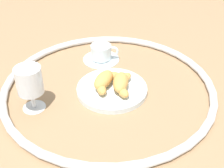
# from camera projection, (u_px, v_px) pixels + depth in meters

# --- Properties ---
(ground_plane) EXTENTS (2.20, 2.20, 0.00)m
(ground_plane) POSITION_uv_depth(u_px,v_px,m) (109.00, 89.00, 0.97)
(ground_plane) COLOR #997551
(table_chrome_rim) EXTENTS (0.69, 0.69, 0.02)m
(table_chrome_rim) POSITION_uv_depth(u_px,v_px,m) (109.00, 86.00, 0.97)
(table_chrome_rim) COLOR silver
(table_chrome_rim) RESTS_ON ground_plane
(pastry_plate) EXTENTS (0.23, 0.23, 0.02)m
(pastry_plate) POSITION_uv_depth(u_px,v_px,m) (112.00, 89.00, 0.95)
(pastry_plate) COLOR silver
(pastry_plate) RESTS_ON ground_plane
(croissant_large) EXTENTS (0.14, 0.07, 0.04)m
(croissant_large) POSITION_uv_depth(u_px,v_px,m) (105.00, 80.00, 0.94)
(croissant_large) COLOR #D6994C
(croissant_large) RESTS_ON pastry_plate
(croissant_small) EXTENTS (0.13, 0.10, 0.04)m
(croissant_small) POSITION_uv_depth(u_px,v_px,m) (121.00, 83.00, 0.93)
(croissant_small) COLOR #D6994C
(croissant_small) RESTS_ON pastry_plate
(coffee_cup_near) EXTENTS (0.14, 0.14, 0.06)m
(coffee_cup_near) POSITION_uv_depth(u_px,v_px,m) (101.00, 54.00, 1.11)
(coffee_cup_near) COLOR silver
(coffee_cup_near) RESTS_ON ground_plane
(juice_glass_left) EXTENTS (0.08, 0.08, 0.14)m
(juice_glass_left) POSITION_uv_depth(u_px,v_px,m) (30.00, 82.00, 0.84)
(juice_glass_left) COLOR white
(juice_glass_left) RESTS_ON ground_plane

